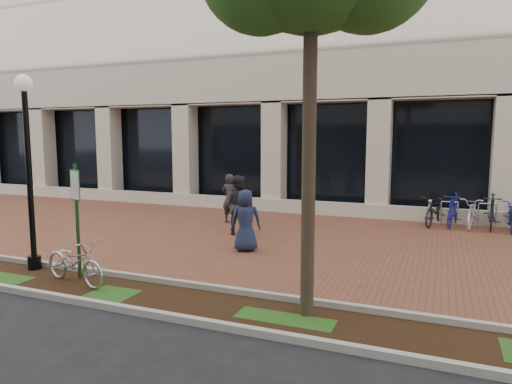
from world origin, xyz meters
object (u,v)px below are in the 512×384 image
at_px(bollard, 430,212).
at_px(bike_rack_cluster, 481,212).
at_px(locked_bicycle, 75,261).
at_px(pedestrian_mid, 238,205).
at_px(parking_sign, 76,206).
at_px(pedestrian_right, 246,220).
at_px(lamppost, 28,162).
at_px(pedestrian_left, 230,199).

xyz_separation_m(bollard, bike_rack_cluster, (1.52, 0.10, 0.08)).
bearing_deg(locked_bicycle, pedestrian_mid, 0.96).
bearing_deg(bike_rack_cluster, parking_sign, -123.11).
height_order(locked_bicycle, pedestrian_right, pedestrian_right).
relative_size(parking_sign, lamppost, 0.56).
xyz_separation_m(lamppost, pedestrian_left, (1.66, 6.49, -1.54)).
bearing_deg(locked_bicycle, pedestrian_left, 11.51).
bearing_deg(pedestrian_left, parking_sign, 93.01).
distance_m(pedestrian_left, pedestrian_mid, 1.82).
height_order(parking_sign, pedestrian_right, parking_sign).
distance_m(bollard, bike_rack_cluster, 1.53).
bearing_deg(locked_bicycle, lamppost, 86.90).
xyz_separation_m(pedestrian_mid, bike_rack_cluster, (6.77, 3.73, -0.37)).
bearing_deg(parking_sign, pedestrian_right, 75.13).
relative_size(pedestrian_left, bike_rack_cluster, 0.47).
xyz_separation_m(lamppost, bike_rack_cluster, (9.41, 8.68, -1.85)).
xyz_separation_m(pedestrian_left, pedestrian_right, (2.00, -3.26, -0.04)).
bearing_deg(parking_sign, lamppost, -169.16).
distance_m(pedestrian_mid, pedestrian_right, 2.01).
distance_m(parking_sign, locked_bicycle, 1.09).
height_order(pedestrian_left, bike_rack_cluster, pedestrian_left).
bearing_deg(pedestrian_mid, parking_sign, 79.19).
xyz_separation_m(locked_bicycle, pedestrian_mid, (1.08, 5.39, 0.43)).
relative_size(parking_sign, bike_rack_cluster, 0.66).
bearing_deg(parking_sign, bollard, 71.87).
bearing_deg(lamppost, bike_rack_cluster, 42.69).
height_order(pedestrian_left, pedestrian_right, pedestrian_left).
xyz_separation_m(parking_sign, lamppost, (-1.44, 0.19, 0.86)).
bearing_deg(pedestrian_mid, pedestrian_left, -54.85).
xyz_separation_m(parking_sign, bike_rack_cluster, (7.98, 8.87, -0.99)).
bearing_deg(lamppost, pedestrian_left, 75.62).
xyz_separation_m(pedestrian_left, pedestrian_mid, (0.99, -1.53, 0.05)).
distance_m(parking_sign, pedestrian_right, 4.13).
bearing_deg(locked_bicycle, parking_sign, 40.73).
relative_size(pedestrian_mid, bike_rack_cluster, 0.50).
height_order(pedestrian_left, pedestrian_mid, pedestrian_mid).
bearing_deg(pedestrian_right, lamppost, 15.90).
relative_size(pedestrian_mid, bollard, 2.04).
bearing_deg(lamppost, pedestrian_mid, 61.86).
relative_size(parking_sign, locked_bicycle, 1.36).
relative_size(locked_bicycle, bollard, 2.01).
bearing_deg(bollard, parking_sign, -126.34).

